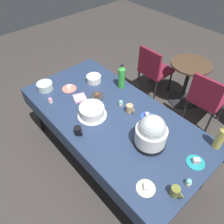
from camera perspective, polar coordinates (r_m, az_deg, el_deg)
The scene contains 23 objects.
ground at distance 2.95m, azimuth 0.00°, elevation -11.19°, with size 9.00×9.00×0.00m, color #383330.
potluck_table at distance 2.41m, azimuth 0.00°, elevation -1.90°, with size 2.20×1.10×0.75m.
frosted_layer_cake at distance 2.33m, azimuth -5.30°, elevation 0.15°, with size 0.32×0.32×0.13m.
slow_cooker at distance 2.02m, azimuth 10.29°, elevation -5.37°, with size 0.31×0.31×0.35m.
glass_salad_bowl at distance 2.80m, azimuth -17.21°, elevation 6.51°, with size 0.19×0.19×0.09m, color #B2C6BC.
ceramic_snack_bowl at distance 2.82m, azimuth -4.82°, elevation 8.71°, with size 0.19×0.19×0.08m, color silver.
dessert_plate_cobalt at distance 2.37m, azimuth 9.16°, elevation -1.10°, with size 0.14×0.14×0.05m.
dessert_plate_teal at distance 2.11m, azimuth 21.16°, elevation -12.15°, with size 0.17×0.17×0.06m.
dessert_plate_cream at distance 1.88m, azimuth 8.88°, elevation -19.11°, with size 0.16×0.16×0.05m.
dessert_plate_charcoal at distance 2.60m, azimuth -3.91°, elevation 4.31°, with size 0.18×0.18×0.04m.
dessert_plate_coral at distance 2.75m, azimuth -11.18°, elevation 6.15°, with size 0.18×0.18×0.05m.
cupcake_berry at distance 2.60m, azimuth -15.91°, elevation 2.99°, with size 0.05×0.05×0.07m.
cupcake_cocoa at distance 1.96m, azimuth 19.51°, elevation -17.00°, with size 0.05×0.05×0.07m.
cupcake_lemon at distance 2.46m, azimuth 2.31°, elevation 2.40°, with size 0.05×0.05×0.07m.
soda_bottle_ginger_ale at distance 2.22m, azimuth 26.75°, elevation -5.86°, with size 0.08×0.08×0.30m.
soda_bottle_lime_soda at distance 2.66m, azimuth 2.53°, elevation 9.29°, with size 0.09×0.09×0.32m.
coffee_mug_tan at distance 2.38m, azimuth 4.66°, elevation 0.91°, with size 0.12×0.08×0.09m.
coffee_mug_black at distance 2.18m, azimuth -8.91°, elevation -4.91°, with size 0.12×0.08×0.09m.
coffee_mug_olive at distance 1.87m, azimuth 16.31°, elevation -19.46°, with size 0.12×0.07×0.10m.
paper_napkin_stack at distance 2.59m, azimuth -8.48°, elevation 3.66°, with size 0.14×0.14×0.02m, color pink.
maroon_chair_left at distance 3.63m, azimuth 10.83°, elevation 11.26°, with size 0.45×0.45×0.85m.
maroon_chair_right at distance 3.26m, azimuth 23.58°, elevation 3.64°, with size 0.47×0.47×0.85m.
round_cafe_table at distance 3.57m, azimuth 19.36°, elevation 8.94°, with size 0.60×0.60×0.72m.
Camera 1 is at (1.25, -1.10, 2.43)m, focal length 34.77 mm.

